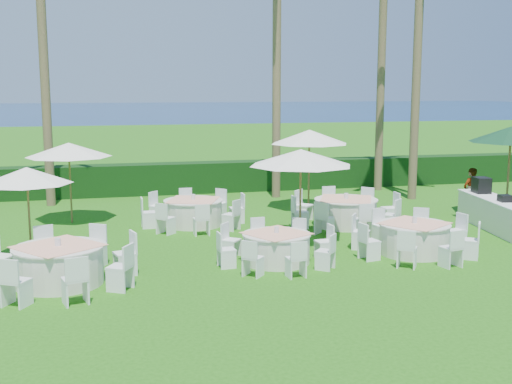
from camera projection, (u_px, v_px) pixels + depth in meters
ground at (236, 280)px, 14.04m from camera, size 120.00×120.00×0.00m
hedge at (172, 178)px, 25.44m from camera, size 34.00×1.00×1.20m
ocean at (113, 112)px, 111.76m from camera, size 260.00×260.00×0.00m
banquet_table_a at (59, 264)px, 13.66m from camera, size 3.34×3.34×1.01m
banquet_table_b at (276, 247)px, 15.34m from camera, size 2.89×2.89×0.88m
banquet_table_c at (414, 238)px, 16.19m from camera, size 3.15×3.15×0.95m
banquet_table_e at (193, 212)px, 19.53m from camera, size 3.15×3.15×0.96m
banquet_table_f at (346, 212)px, 19.44m from camera, size 3.34×3.34×1.01m
umbrella_a at (27, 176)px, 15.27m from camera, size 2.16×2.16×2.29m
umbrella_b at (301, 158)px, 17.07m from camera, size 2.81×2.81×2.54m
umbrella_c at (69, 150)px, 19.61m from camera, size 2.60×2.60×2.49m
umbrella_d at (309, 137)px, 21.64m from camera, size 2.67×2.67×2.76m
umbrella_green at (511, 134)px, 20.47m from camera, size 2.66×2.66×2.94m
buffet_table at (497, 213)px, 18.91m from camera, size 1.39×4.03×1.41m
staff_person at (470, 192)px, 20.92m from camera, size 0.66×0.52×1.58m
palm_b at (43, 54)px, 22.05m from camera, size 4.41×4.03×9.67m
palm_c at (277, 39)px, 23.71m from camera, size 4.28×4.36×10.92m
palm_d at (382, 60)px, 25.54m from camera, size 4.29×4.34×9.52m
palm_e at (417, 59)px, 23.42m from camera, size 4.11×4.40×9.46m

